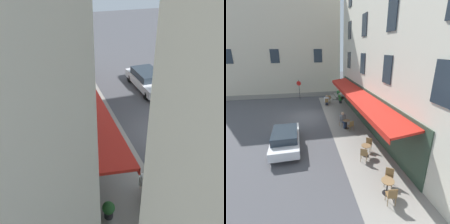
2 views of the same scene
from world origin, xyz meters
The scene contains 18 objects.
ground_plane centered at (0.00, 0.00, 0.00)m, with size 70.00×70.00×0.00m, color #4C4C51.
sidewalk_cafe_terrace centered at (-3.25, -3.40, 0.00)m, with size 20.50×3.20×0.01m, color gray.
cafe_table_near_entrance centered at (3.80, -2.49, 0.49)m, with size 0.60×0.60×0.75m.
cafe_chair_wicker_under_awning centered at (3.18, -2.39, 0.55)m, with size 0.46×0.46×0.91m.
cafe_chair_wicker_near_door centered at (4.34, -2.83, 0.55)m, with size 0.55×0.55×0.91m.
cafe_table_mid_terrace centered at (-3.38, -3.17, 0.49)m, with size 0.60×0.60×0.75m.
cafe_chair_wicker_kerbside centered at (-2.82, -2.88, 0.55)m, with size 0.54×0.54×0.91m.
cafe_chair_wicker_back_row centered at (-3.96, -3.41, 0.55)m, with size 0.52×0.52×0.91m.
cafe_table_streetside centered at (-7.57, -3.40, 0.49)m, with size 0.60×0.60×0.75m.
cafe_chair_wicker_facing_street centered at (-8.11, -3.08, 0.55)m, with size 0.55×0.55×0.91m.
cafe_chair_wicker_corner_right centered at (-7.05, -3.77, 0.55)m, with size 0.56×0.56×0.91m.
cafe_table_far_end centered at (-10.70, -3.31, 0.49)m, with size 0.60×0.60×0.75m.
cafe_chair_wicker_corner_left centered at (-11.32, -3.20, 0.55)m, with size 0.46×0.46×0.91m.
cafe_chair_wicker_by_window centered at (-10.18, -3.66, 0.55)m, with size 0.55×0.55×0.91m.
seated_patron_in_grey centered at (-3.01, -2.98, 0.72)m, with size 0.68×0.65×1.37m.
seated_companion_in_white centered at (3.39, -2.42, 0.69)m, with size 0.57×0.64×1.28m.
potted_plant_by_steps centered at (3.96, -4.21, 0.43)m, with size 0.48×0.48×0.76m.
parked_car_white centered at (-5.55, 1.60, 0.71)m, with size 4.35×1.92×1.33m.
Camera 1 is at (9.66, -5.86, 8.48)m, focal length 40.20 mm.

